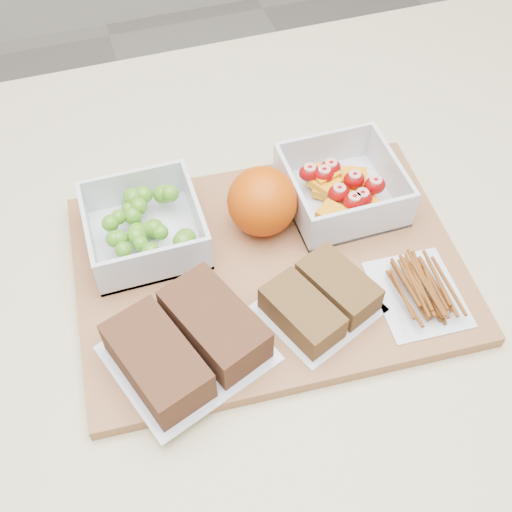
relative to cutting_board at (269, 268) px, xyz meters
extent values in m
cube|color=beige|center=(-0.02, -0.01, -0.46)|extent=(1.20, 0.90, 0.90)
cube|color=#97643E|center=(0.00, 0.00, 0.00)|extent=(0.44, 0.33, 0.02)
cube|color=silver|center=(-0.12, 0.07, 0.01)|extent=(0.12, 0.12, 0.00)
cube|color=silver|center=(-0.12, 0.13, 0.03)|extent=(0.12, 0.00, 0.05)
cube|color=silver|center=(-0.12, 0.01, 0.03)|extent=(0.12, 0.00, 0.05)
cube|color=silver|center=(-0.06, 0.07, 0.03)|extent=(0.00, 0.11, 0.05)
cube|color=silver|center=(-0.18, 0.07, 0.03)|extent=(0.00, 0.11, 0.05)
sphere|color=#498A1C|center=(-0.13, 0.06, 0.03)|extent=(0.02, 0.02, 0.02)
sphere|color=#498A1C|center=(-0.15, 0.06, 0.04)|extent=(0.02, 0.02, 0.02)
sphere|color=#498A1C|center=(-0.12, 0.10, 0.04)|extent=(0.02, 0.02, 0.02)
sphere|color=#498A1C|center=(-0.11, 0.07, 0.03)|extent=(0.02, 0.02, 0.02)
sphere|color=#498A1C|center=(-0.16, 0.08, 0.04)|extent=(0.02, 0.02, 0.02)
sphere|color=#498A1C|center=(-0.12, 0.07, 0.03)|extent=(0.02, 0.02, 0.02)
sphere|color=#498A1C|center=(-0.15, 0.09, 0.04)|extent=(0.02, 0.02, 0.02)
sphere|color=#498A1C|center=(-0.09, 0.03, 0.04)|extent=(0.02, 0.02, 0.02)
sphere|color=#498A1C|center=(-0.09, 0.11, 0.04)|extent=(0.02, 0.02, 0.02)
sphere|color=#498A1C|center=(-0.13, 0.11, 0.04)|extent=(0.02, 0.02, 0.02)
sphere|color=#498A1C|center=(-0.15, 0.04, 0.04)|extent=(0.02, 0.02, 0.02)
sphere|color=#498A1C|center=(-0.08, 0.10, 0.04)|extent=(0.02, 0.02, 0.02)
sphere|color=#498A1C|center=(-0.12, 0.04, 0.03)|extent=(0.02, 0.02, 0.02)
sphere|color=#498A1C|center=(-0.13, 0.11, 0.04)|extent=(0.02, 0.02, 0.02)
sphere|color=#498A1C|center=(-0.13, 0.09, 0.03)|extent=(0.02, 0.02, 0.02)
sphere|color=#498A1C|center=(-0.11, 0.11, 0.04)|extent=(0.02, 0.02, 0.02)
sphere|color=#498A1C|center=(-0.08, 0.04, 0.04)|extent=(0.02, 0.02, 0.02)
sphere|color=#498A1C|center=(-0.08, 0.04, 0.02)|extent=(0.02, 0.02, 0.02)
sphere|color=#498A1C|center=(-0.13, 0.10, 0.04)|extent=(0.02, 0.02, 0.02)
sphere|color=#498A1C|center=(-0.13, 0.05, 0.03)|extent=(0.02, 0.02, 0.02)
sphere|color=#498A1C|center=(-0.13, 0.11, 0.03)|extent=(0.02, 0.02, 0.02)
sphere|color=#498A1C|center=(-0.11, 0.05, 0.04)|extent=(0.02, 0.02, 0.02)
sphere|color=#498A1C|center=(-0.13, 0.07, 0.03)|extent=(0.02, 0.02, 0.02)
sphere|color=#498A1C|center=(-0.16, 0.06, 0.04)|extent=(0.02, 0.02, 0.02)
cube|color=silver|center=(0.11, 0.06, 0.01)|extent=(0.13, 0.13, 0.00)
cube|color=silver|center=(0.11, 0.13, 0.03)|extent=(0.13, 0.00, 0.05)
cube|color=silver|center=(0.11, 0.00, 0.03)|extent=(0.13, 0.00, 0.05)
cube|color=silver|center=(0.17, 0.06, 0.03)|extent=(0.00, 0.12, 0.05)
cube|color=silver|center=(0.05, 0.06, 0.03)|extent=(0.00, 0.12, 0.05)
cube|color=orange|center=(0.11, 0.04, 0.02)|extent=(0.04, 0.04, 0.01)
cube|color=orange|center=(0.10, 0.09, 0.03)|extent=(0.05, 0.05, 0.01)
cube|color=orange|center=(0.12, 0.07, 0.03)|extent=(0.04, 0.05, 0.01)
cube|color=orange|center=(0.13, 0.08, 0.02)|extent=(0.04, 0.05, 0.01)
cube|color=orange|center=(0.09, 0.08, 0.03)|extent=(0.04, 0.04, 0.01)
cube|color=orange|center=(0.10, 0.09, 0.04)|extent=(0.04, 0.03, 0.01)
cube|color=orange|center=(0.09, 0.03, 0.03)|extent=(0.04, 0.04, 0.01)
cube|color=orange|center=(0.13, 0.04, 0.03)|extent=(0.04, 0.04, 0.01)
cube|color=orange|center=(0.10, 0.07, 0.02)|extent=(0.04, 0.04, 0.01)
ellipsoid|color=#8F0807|center=(0.12, 0.06, 0.04)|extent=(0.03, 0.02, 0.02)
ellipsoid|color=#8F0807|center=(0.12, 0.04, 0.04)|extent=(0.03, 0.02, 0.02)
ellipsoid|color=#8F0807|center=(0.08, 0.09, 0.04)|extent=(0.03, 0.02, 0.02)
ellipsoid|color=#8F0807|center=(0.14, 0.05, 0.04)|extent=(0.03, 0.02, 0.02)
ellipsoid|color=#8F0807|center=(0.09, 0.08, 0.04)|extent=(0.03, 0.02, 0.02)
ellipsoid|color=#8F0807|center=(0.11, 0.03, 0.04)|extent=(0.03, 0.02, 0.02)
ellipsoid|color=#8F0807|center=(0.10, 0.05, 0.04)|extent=(0.03, 0.02, 0.02)
ellipsoid|color=#8F0807|center=(0.11, 0.09, 0.04)|extent=(0.03, 0.02, 0.02)
sphere|color=#C54704|center=(0.01, 0.06, 0.05)|extent=(0.08, 0.08, 0.08)
cube|color=silver|center=(-0.11, -0.08, 0.01)|extent=(0.18, 0.17, 0.00)
cube|color=#52301C|center=(-0.14, -0.09, 0.03)|extent=(0.09, 0.13, 0.04)
cube|color=#52301C|center=(-0.08, -0.07, 0.03)|extent=(0.09, 0.13, 0.04)
cube|color=silver|center=(0.03, -0.07, 0.01)|extent=(0.14, 0.13, 0.00)
cube|color=brown|center=(0.01, -0.08, 0.03)|extent=(0.08, 0.10, 0.03)
cube|color=brown|center=(0.06, -0.06, 0.03)|extent=(0.08, 0.10, 0.03)
cube|color=silver|center=(0.14, -0.09, 0.01)|extent=(0.09, 0.11, 0.00)
camera|label=1|loc=(-0.14, -0.40, 0.57)|focal=45.00mm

